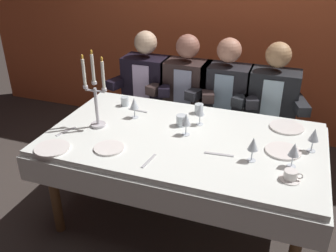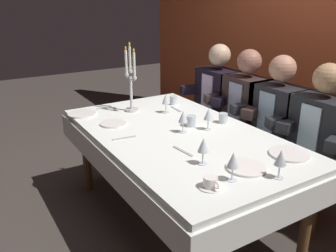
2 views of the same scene
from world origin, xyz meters
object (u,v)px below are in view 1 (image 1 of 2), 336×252
Objects in this scene: dinner_plate_2 at (283,151)px; coffee_cup_0 at (291,176)px; dinner_plate_0 at (109,148)px; dinner_plate_1 at (52,148)px; wine_glass_3 at (200,110)px; water_tumbler_0 at (125,101)px; wine_glass_0 at (253,145)px; seated_diner_3 at (272,100)px; wine_glass_2 at (134,104)px; candelabra at (96,97)px; dinner_plate_3 at (287,127)px; dining_table at (183,151)px; wine_glass_4 at (314,136)px; seated_diner_1 at (187,89)px; wine_glass_1 at (186,120)px; seated_diner_2 at (226,94)px; water_tumbler_1 at (199,109)px; seated_diner_0 at (147,84)px; wine_glass_5 at (294,150)px; water_tumbler_2 at (181,120)px.

dinner_plate_2 is 0.31m from coffee_cup_0.
dinner_plate_1 is (-0.35, -0.13, 0.00)m from dinner_plate_0.
water_tumbler_0 is (-0.67, 0.13, -0.08)m from wine_glass_3.
dinner_plate_2 is at bearing 17.81° from dinner_plate_0.
seated_diner_3 is (0.03, 1.04, -0.12)m from wine_glass_0.
water_tumbler_0 is (0.15, 0.80, 0.03)m from dinner_plate_1.
wine_glass_0 is at bearing -18.72° from wine_glass_2.
candelabra reaches higher than dinner_plate_0.
water_tumbler_0 reaches higher than dinner_plate_0.
dinner_plate_3 is 0.57m from wine_glass_0.
coffee_cup_0 is at bearing -21.21° from dining_table.
candelabra is at bearing 72.86° from dinner_plate_1.
dinner_plate_2 is at bearing 101.27° from coffee_cup_0.
wine_glass_4 is 1.36m from seated_diner_1.
wine_glass_1 is at bearing 159.08° from wine_glass_0.
seated_diner_2 reaches higher than water_tumbler_0.
water_tumbler_1 is at bearing 36.19° from candelabra.
dinner_plate_1 is 1.52m from dinner_plate_2.
water_tumbler_1 is at bearing -36.37° from seated_diner_0.
dinner_plate_2 is 0.93× the size of dinner_plate_3.
wine_glass_1 is at bearing -152.38° from dinner_plate_3.
dining_table is 11.83× the size of wine_glass_0.
water_tumbler_1 is at bearing 143.12° from wine_glass_5.
dinner_plate_2 is (0.68, 0.02, 0.13)m from dining_table.
wine_glass_4 is at bearing -28.02° from seated_diner_0.
dining_table is at bearing 162.56° from wine_glass_0.
seated_diner_0 is at bearing 137.60° from wine_glass_0.
dinner_plate_3 is at bearing 90.13° from dinner_plate_2.
wine_glass_1 is 2.15× the size of water_tumbler_0.
dinner_plate_3 is at bearing -73.38° from seated_diner_3.
dinner_plate_3 is at bearing 27.62° from wine_glass_1.
wine_glass_1 is (-0.49, 0.19, 0.00)m from wine_glass_0.
dinner_plate_0 is 1.53m from seated_diner_3.
dinner_plate_2 is 1.41× the size of wine_glass_4.
water_tumbler_2 is 0.07× the size of seated_diner_1.
dinner_plate_0 is 1.33m from wine_glass_4.
seated_diner_0 is (-0.65, 0.86, -0.12)m from wine_glass_1.
wine_glass_0 reaches higher than dinner_plate_2.
water_tumbler_0 is 0.58× the size of coffee_cup_0.
seated_diner_1 is at bearing 0.00° from seated_diner_0.
candelabra is 1.40m from dinner_plate_3.
candelabra is 0.45m from water_tumbler_0.
water_tumbler_0 is (-1.29, -0.03, 0.03)m from dinner_plate_3.
wine_glass_0 is 1.00× the size of wine_glass_5.
seated_diner_3 is (0.97, 0.72, -0.12)m from wine_glass_2.
water_tumbler_1 is 0.26m from water_tumbler_2.
wine_glass_5 is at bearing 11.97° from dinner_plate_1.
dining_table is 0.90m from dinner_plate_1.
coffee_cup_0 is (0.80, -0.44, -0.01)m from water_tumbler_2.
wine_glass_5 is 0.13× the size of seated_diner_3.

